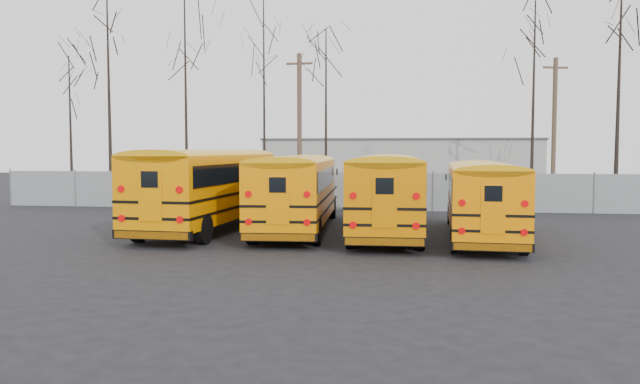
% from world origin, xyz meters
% --- Properties ---
extents(ground, '(120.00, 120.00, 0.00)m').
position_xyz_m(ground, '(0.00, 0.00, 0.00)').
color(ground, black).
rests_on(ground, ground).
extents(fence, '(40.00, 0.04, 2.00)m').
position_xyz_m(fence, '(0.00, 12.00, 1.00)').
color(fence, gray).
rests_on(fence, ground).
extents(distant_building, '(22.00, 8.00, 4.00)m').
position_xyz_m(distant_building, '(2.00, 32.00, 2.00)').
color(distant_building, '#A4A39F').
rests_on(distant_building, ground).
extents(bus_a, '(3.32, 11.81, 3.27)m').
position_xyz_m(bus_a, '(-5.09, 3.06, 1.92)').
color(bus_a, black).
rests_on(bus_a, ground).
extents(bus_b, '(3.12, 10.97, 3.04)m').
position_xyz_m(bus_b, '(-1.58, 3.04, 1.78)').
color(bus_b, black).
rests_on(bus_b, ground).
extents(bus_c, '(2.77, 11.02, 3.07)m').
position_xyz_m(bus_c, '(1.96, 2.61, 1.80)').
color(bus_c, black).
rests_on(bus_c, ground).
extents(bus_d, '(2.78, 10.19, 2.82)m').
position_xyz_m(bus_d, '(5.39, 1.82, 1.65)').
color(bus_d, black).
rests_on(bus_d, ground).
extents(utility_pole_left, '(1.57, 0.27, 8.80)m').
position_xyz_m(utility_pole_left, '(-3.61, 15.14, 4.52)').
color(utility_pole_left, brown).
rests_on(utility_pole_left, ground).
extents(utility_pole_right, '(1.49, 0.52, 8.51)m').
position_xyz_m(utility_pole_right, '(11.07, 16.97, 4.37)').
color(utility_pole_right, brown).
rests_on(utility_pole_right, ground).
extents(tree_0, '(0.26, 0.26, 9.01)m').
position_xyz_m(tree_0, '(-18.13, 15.38, 4.51)').
color(tree_0, black).
rests_on(tree_0, ground).
extents(tree_1, '(0.26, 0.26, 12.17)m').
position_xyz_m(tree_1, '(-14.84, 14.00, 6.09)').
color(tree_1, black).
rests_on(tree_1, ground).
extents(tree_2, '(0.26, 0.26, 12.94)m').
position_xyz_m(tree_2, '(-10.22, 14.29, 6.47)').
color(tree_2, black).
rests_on(tree_2, ground).
extents(tree_3, '(0.26, 0.26, 12.66)m').
position_xyz_m(tree_3, '(-6.11, 16.77, 6.33)').
color(tree_3, black).
rests_on(tree_3, ground).
extents(tree_4, '(0.26, 0.26, 10.39)m').
position_xyz_m(tree_4, '(-2.22, 16.37, 5.19)').
color(tree_4, black).
rests_on(tree_4, ground).
extents(tree_5, '(0.26, 0.26, 11.15)m').
position_xyz_m(tree_5, '(9.34, 14.09, 5.57)').
color(tree_5, black).
rests_on(tree_5, ground).
extents(tree_6, '(0.26, 0.26, 12.50)m').
position_xyz_m(tree_6, '(14.43, 16.57, 6.25)').
color(tree_6, black).
rests_on(tree_6, ground).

